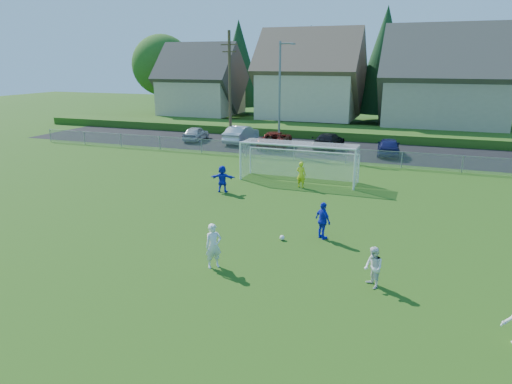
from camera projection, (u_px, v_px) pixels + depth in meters
ground at (172, 296)px, 14.99m from camera, size 160.00×160.00×0.00m
asphalt_lot at (333, 149)px, 39.78m from camera, size 60.00×60.00×0.00m
grass_embankment at (347, 132)px, 46.44m from camera, size 70.00×6.00×0.80m
soccer_ball at (282, 238)px, 19.64m from camera, size 0.22×0.22×0.22m
player_white_a at (213, 246)px, 16.88m from camera, size 0.73×0.72×1.71m
player_white_b at (373, 268)px, 15.41m from camera, size 0.85×0.89×1.45m
player_blue_a at (323, 221)px, 19.62m from camera, size 0.99×0.94×1.64m
player_blue_b at (222, 179)px, 26.66m from camera, size 1.54×0.73×1.59m
goalkeeper at (301, 175)px, 27.59m from camera, size 0.65×0.49×1.61m
car_a at (196, 133)px, 43.95m from camera, size 2.11×4.15×1.36m
car_b at (241, 134)px, 42.64m from camera, size 1.84×4.97×1.62m
car_c at (275, 140)px, 40.28m from camera, size 3.05×5.51×1.46m
car_d at (329, 141)px, 39.94m from camera, size 2.29×4.85×1.37m
car_e at (389, 146)px, 37.05m from camera, size 2.09×4.43×1.47m
soccer_goal at (300, 156)px, 29.01m from camera, size 7.42×1.90×2.50m
chainlink_fence at (319, 154)px, 34.65m from camera, size 52.06×0.06×1.20m
streetlight at (280, 93)px, 38.56m from camera, size 1.38×0.18×9.00m
utility_pole at (230, 87)px, 41.06m from camera, size 1.60×0.26×10.00m
houses_row at (380, 62)px, 50.58m from camera, size 53.90×11.45×13.27m
tree_row at (377, 65)px, 56.67m from camera, size 65.98×12.36×13.80m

